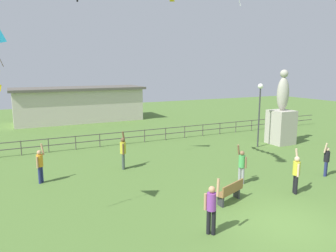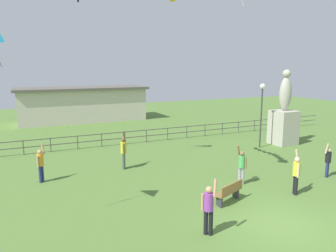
% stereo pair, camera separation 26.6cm
% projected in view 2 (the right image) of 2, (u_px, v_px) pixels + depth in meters
% --- Properties ---
extents(ground_plane, '(80.00, 80.00, 0.00)m').
position_uv_depth(ground_plane, '(281.00, 225.00, 11.34)').
color(ground_plane, '#517533').
extents(statue_monument, '(1.57, 1.57, 5.32)m').
position_uv_depth(statue_monument, '(284.00, 119.00, 23.10)').
color(statue_monument, '#B2AD9E').
rests_on(statue_monument, ground_plane).
extents(lamppost, '(0.36, 0.36, 4.40)m').
position_uv_depth(lamppost, '(262.00, 101.00, 21.85)').
color(lamppost, '#38383D').
rests_on(lamppost, ground_plane).
extents(park_bench, '(1.55, 0.92, 0.85)m').
position_uv_depth(park_bench, '(229.00, 192.00, 13.16)').
color(park_bench, olive).
rests_on(park_bench, ground_plane).
extents(person_0, '(0.34, 0.51, 1.88)m').
position_uv_depth(person_0, '(242.00, 165.00, 15.19)').
color(person_0, '#99999E').
rests_on(person_0, ground_plane).
extents(person_1, '(0.43, 0.42, 1.89)m').
position_uv_depth(person_1, '(41.00, 163.00, 15.44)').
color(person_1, navy).
rests_on(person_1, ground_plane).
extents(person_2, '(0.47, 0.28, 1.76)m').
position_uv_depth(person_2, '(328.00, 160.00, 16.19)').
color(person_2, navy).
rests_on(person_2, ground_plane).
extents(person_3, '(0.37, 0.52, 2.04)m').
position_uv_depth(person_3, '(124.00, 151.00, 17.49)').
color(person_3, '#3F4C47').
rests_on(person_3, ground_plane).
extents(person_4, '(0.40, 0.47, 1.97)m').
position_uv_depth(person_4, '(296.00, 172.00, 13.94)').
color(person_4, black).
rests_on(person_4, ground_plane).
extents(person_5, '(0.41, 0.48, 1.96)m').
position_uv_depth(person_5, '(209.00, 206.00, 10.52)').
color(person_5, black).
rests_on(person_5, ground_plane).
extents(waterfront_railing, '(36.04, 0.06, 0.95)m').
position_uv_depth(waterfront_railing, '(136.00, 135.00, 23.54)').
color(waterfront_railing, '#4C4742').
rests_on(waterfront_railing, ground_plane).
extents(pavilion_building, '(13.02, 4.77, 3.49)m').
position_uv_depth(pavilion_building, '(82.00, 104.00, 33.36)').
color(pavilion_building, beige).
rests_on(pavilion_building, ground_plane).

